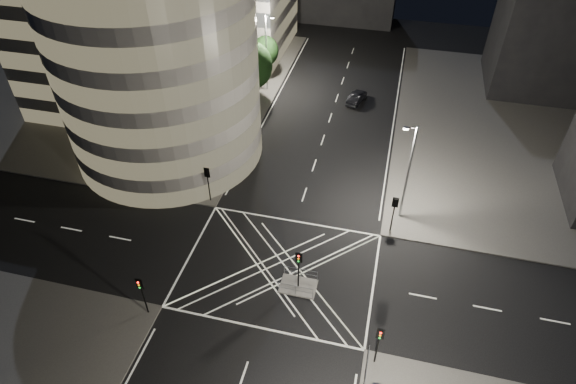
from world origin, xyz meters
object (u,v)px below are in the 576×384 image
(central_island, at_px, (298,286))
(sedan, at_px, (357,98))
(traffic_signal_island, at_px, (299,263))
(street_lamp_left_near, at_px, (218,125))
(street_lamp_left_far, at_px, (267,51))
(traffic_signal_nl, at_px, (141,290))
(traffic_signal_fl, at_px, (208,178))
(street_lamp_right_far, at_px, (408,171))
(traffic_signal_nr, at_px, (379,340))
(traffic_signal_fr, at_px, (394,208))

(central_island, distance_m, sedan, 31.08)
(traffic_signal_island, distance_m, street_lamp_left_near, 17.89)
(central_island, height_order, street_lamp_left_far, street_lamp_left_far)
(street_lamp_left_far, bearing_deg, traffic_signal_nl, -89.01)
(central_island, distance_m, traffic_signal_fl, 13.91)
(central_island, xyz_separation_m, traffic_signal_island, (0.00, 0.00, 2.84))
(traffic_signal_island, height_order, street_lamp_left_near, street_lamp_left_near)
(central_island, relative_size, street_lamp_right_far, 0.30)
(traffic_signal_island, bearing_deg, sedan, 88.90)
(street_lamp_left_near, bearing_deg, sedan, 55.59)
(street_lamp_right_far, bearing_deg, sedan, 108.40)
(traffic_signal_fl, relative_size, street_lamp_left_far, 0.40)
(street_lamp_left_near, bearing_deg, street_lamp_right_far, -9.03)
(street_lamp_left_far, distance_m, street_lamp_right_far, 28.23)
(traffic_signal_nr, relative_size, street_lamp_left_far, 0.40)
(traffic_signal_nr, bearing_deg, street_lamp_right_far, 87.70)
(street_lamp_right_far, height_order, sedan, street_lamp_right_far)
(central_island, relative_size, sedan, 0.73)
(street_lamp_left_near, relative_size, street_lamp_left_far, 1.00)
(traffic_signal_fl, xyz_separation_m, sedan, (11.40, 22.76, -2.24))
(traffic_signal_nl, height_order, street_lamp_right_far, street_lamp_right_far)
(traffic_signal_fr, relative_size, street_lamp_left_far, 0.40)
(traffic_signal_island, relative_size, street_lamp_right_far, 0.40)
(traffic_signal_nl, xyz_separation_m, street_lamp_left_near, (-0.64, 18.80, 2.63))
(traffic_signal_fr, height_order, street_lamp_left_near, street_lamp_left_near)
(street_lamp_right_far, bearing_deg, street_lamp_left_near, 170.97)
(street_lamp_right_far, bearing_deg, traffic_signal_fl, -173.12)
(street_lamp_left_near, bearing_deg, central_island, -49.73)
(traffic_signal_island, relative_size, street_lamp_left_far, 0.40)
(traffic_signal_fl, height_order, traffic_signal_island, same)
(street_lamp_left_far, distance_m, sedan, 12.98)
(traffic_signal_nl, distance_m, street_lamp_right_far, 24.27)
(traffic_signal_nr, bearing_deg, central_island, 142.07)
(traffic_signal_nl, relative_size, traffic_signal_fr, 1.00)
(traffic_signal_nl, xyz_separation_m, traffic_signal_nr, (17.60, 0.00, 0.00))
(street_lamp_right_far, bearing_deg, central_island, -125.30)
(central_island, xyz_separation_m, street_lamp_right_far, (7.44, 10.50, 5.47))
(sedan, bearing_deg, traffic_signal_fr, 119.05)
(traffic_signal_nl, bearing_deg, traffic_signal_fl, 90.00)
(traffic_signal_fl, height_order, street_lamp_left_near, street_lamp_left_near)
(street_lamp_left_far, bearing_deg, street_lamp_left_near, -90.00)
(traffic_signal_nr, bearing_deg, traffic_signal_fr, 90.00)
(sedan, bearing_deg, traffic_signal_island, 102.71)
(traffic_signal_fl, height_order, traffic_signal_nl, same)
(traffic_signal_nl, height_order, traffic_signal_nr, same)
(traffic_signal_nr, height_order, street_lamp_left_near, street_lamp_left_near)
(traffic_signal_island, xyz_separation_m, street_lamp_right_far, (7.44, 10.50, 2.63))
(traffic_signal_fr, bearing_deg, street_lamp_left_near, 164.08)
(central_island, relative_size, traffic_signal_nr, 0.75)
(traffic_signal_fl, relative_size, street_lamp_right_far, 0.40)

